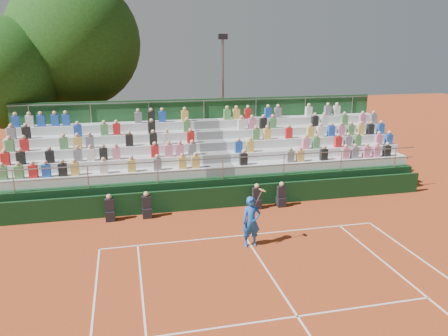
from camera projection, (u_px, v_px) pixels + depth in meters
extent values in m
plane|color=#A9411C|center=(244.00, 235.00, 17.15)|extent=(90.00, 90.00, 0.00)
cube|color=white|center=(244.00, 235.00, 17.15)|extent=(11.00, 0.06, 0.01)
cube|color=white|center=(270.00, 275.00, 14.14)|extent=(0.06, 6.40, 0.01)
cube|color=white|center=(297.00, 316.00, 12.00)|extent=(8.22, 0.06, 0.01)
cube|color=black|center=(225.00, 197.00, 20.02)|extent=(20.00, 0.15, 1.00)
cube|color=black|center=(110.00, 216.00, 18.56)|extent=(0.40, 0.40, 0.44)
cube|color=black|center=(110.00, 205.00, 18.43)|extent=(0.38, 0.25, 0.55)
sphere|color=tan|center=(109.00, 197.00, 18.32)|extent=(0.22, 0.22, 0.22)
cube|color=black|center=(147.00, 213.00, 18.89)|extent=(0.40, 0.40, 0.44)
cube|color=black|center=(147.00, 202.00, 18.76)|extent=(0.38, 0.25, 0.55)
sphere|color=tan|center=(146.00, 194.00, 18.66)|extent=(0.22, 0.22, 0.22)
cube|color=black|center=(256.00, 204.00, 19.96)|extent=(0.40, 0.40, 0.44)
cube|color=black|center=(257.00, 194.00, 19.83)|extent=(0.38, 0.25, 0.55)
sphere|color=tan|center=(257.00, 186.00, 19.73)|extent=(0.22, 0.22, 0.22)
cube|color=black|center=(281.00, 202.00, 20.22)|extent=(0.40, 0.40, 0.44)
cube|color=black|center=(281.00, 192.00, 20.09)|extent=(0.38, 0.25, 0.55)
sphere|color=tan|center=(282.00, 184.00, 19.99)|extent=(0.22, 0.22, 0.22)
cube|color=black|center=(212.00, 176.00, 22.90)|extent=(20.00, 5.20, 1.20)
cube|color=silver|center=(105.00, 177.00, 19.95)|extent=(9.30, 0.85, 0.42)
cube|color=silver|center=(321.00, 163.00, 22.27)|extent=(9.30, 0.85, 0.42)
cube|color=slate|center=(219.00, 170.00, 21.11)|extent=(1.40, 0.85, 0.42)
cube|color=silver|center=(105.00, 163.00, 20.63)|extent=(9.30, 0.85, 0.42)
cube|color=silver|center=(314.00, 151.00, 22.95)|extent=(9.30, 0.85, 0.42)
cube|color=slate|center=(215.00, 157.00, 21.79)|extent=(1.40, 0.85, 0.42)
cube|color=silver|center=(105.00, 151.00, 21.32)|extent=(9.30, 0.85, 0.42)
cube|color=silver|center=(308.00, 140.00, 23.64)|extent=(9.30, 0.85, 0.42)
cube|color=slate|center=(212.00, 145.00, 22.48)|extent=(1.40, 0.85, 0.42)
cube|color=silver|center=(104.00, 139.00, 22.00)|extent=(9.30, 0.85, 0.42)
cube|color=silver|center=(303.00, 130.00, 24.32)|extent=(9.30, 0.85, 0.42)
cube|color=slate|center=(208.00, 134.00, 23.16)|extent=(1.40, 0.85, 0.42)
cube|color=silver|center=(104.00, 128.00, 22.69)|extent=(9.30, 0.85, 0.42)
cube|color=silver|center=(297.00, 120.00, 25.01)|extent=(9.30, 0.85, 0.42)
cube|color=slate|center=(205.00, 124.00, 23.85)|extent=(1.40, 0.85, 0.42)
cube|color=#1C4822|center=(204.00, 138.00, 24.58)|extent=(20.00, 0.12, 4.40)
cylinder|color=gray|center=(223.00, 158.00, 20.08)|extent=(20.00, 0.05, 0.05)
cylinder|color=gray|center=(204.00, 101.00, 23.92)|extent=(20.00, 0.05, 0.05)
cube|color=#4C8C4C|center=(3.00, 173.00, 18.76)|extent=(0.36, 0.24, 0.56)
cube|color=#4C8C4C|center=(19.00, 172.00, 18.91)|extent=(0.36, 0.24, 0.56)
cube|color=red|center=(33.00, 171.00, 19.03)|extent=(0.36, 0.24, 0.56)
cube|color=#1E4CB2|center=(46.00, 171.00, 19.15)|extent=(0.36, 0.24, 0.56)
cube|color=black|center=(63.00, 170.00, 19.30)|extent=(0.36, 0.24, 0.56)
cube|color=gold|center=(75.00, 169.00, 19.41)|extent=(0.36, 0.24, 0.56)
cube|color=silver|center=(104.00, 167.00, 19.68)|extent=(0.36, 0.24, 0.56)
cube|color=gold|center=(132.00, 166.00, 19.94)|extent=(0.36, 0.24, 0.56)
cube|color=slate|center=(158.00, 164.00, 20.20)|extent=(0.36, 0.24, 0.56)
cube|color=gold|center=(182.00, 163.00, 20.45)|extent=(0.36, 0.24, 0.56)
cube|color=gold|center=(196.00, 162.00, 20.59)|extent=(0.36, 0.24, 0.56)
cube|color=red|center=(5.00, 159.00, 19.44)|extent=(0.36, 0.24, 0.56)
cube|color=black|center=(21.00, 158.00, 19.58)|extent=(0.36, 0.24, 0.56)
cube|color=black|center=(50.00, 157.00, 19.85)|extent=(0.36, 0.24, 0.56)
cube|color=slate|center=(78.00, 155.00, 20.11)|extent=(0.36, 0.24, 0.56)
cube|color=silver|center=(91.00, 155.00, 20.24)|extent=(0.36, 0.24, 0.56)
cube|color=black|center=(104.00, 154.00, 20.36)|extent=(0.36, 0.24, 0.56)
cube|color=pink|center=(116.00, 153.00, 20.49)|extent=(0.36, 0.24, 0.56)
cube|color=red|center=(155.00, 151.00, 20.88)|extent=(0.36, 0.24, 0.56)
cube|color=pink|center=(169.00, 151.00, 21.02)|extent=(0.36, 0.24, 0.56)
cube|color=pink|center=(180.00, 150.00, 21.14)|extent=(0.36, 0.24, 0.56)
cube|color=slate|center=(192.00, 149.00, 21.27)|extent=(0.36, 0.24, 0.56)
cube|color=#4C8C4C|center=(10.00, 146.00, 20.14)|extent=(0.36, 0.24, 0.56)
cube|color=red|center=(24.00, 145.00, 20.27)|extent=(0.36, 0.24, 0.56)
cube|color=#4C8C4C|center=(64.00, 143.00, 20.65)|extent=(0.36, 0.24, 0.56)
cube|color=gold|center=(78.00, 143.00, 20.79)|extent=(0.36, 0.24, 0.56)
cube|color=slate|center=(90.00, 142.00, 20.91)|extent=(0.36, 0.24, 0.56)
cube|color=black|center=(129.00, 140.00, 21.31)|extent=(0.36, 0.24, 0.56)
cube|color=black|center=(153.00, 139.00, 21.56)|extent=(0.36, 0.24, 0.56)
cube|color=silver|center=(167.00, 139.00, 21.71)|extent=(0.36, 0.24, 0.56)
cube|color=red|center=(191.00, 137.00, 21.96)|extent=(0.36, 0.24, 0.56)
cube|color=slate|center=(12.00, 133.00, 20.81)|extent=(0.36, 0.24, 0.56)
cube|color=black|center=(26.00, 133.00, 20.95)|extent=(0.36, 0.24, 0.56)
cube|color=#1E4CB2|center=(78.00, 131.00, 21.46)|extent=(0.36, 0.24, 0.56)
cube|color=#4C8C4C|center=(104.00, 130.00, 21.74)|extent=(0.36, 0.24, 0.56)
cube|color=red|center=(117.00, 129.00, 21.87)|extent=(0.36, 0.24, 0.56)
cube|color=black|center=(152.00, 128.00, 22.24)|extent=(0.36, 0.24, 0.56)
cube|color=#4C8C4C|center=(187.00, 126.00, 22.64)|extent=(0.36, 0.24, 0.56)
cube|color=#1E4CB2|center=(16.00, 122.00, 21.51)|extent=(0.36, 0.24, 0.56)
cube|color=silver|center=(30.00, 121.00, 21.65)|extent=(0.36, 0.24, 0.56)
cube|color=#1E4CB2|center=(41.00, 121.00, 21.76)|extent=(0.36, 0.24, 0.56)
cube|color=#1E4CB2|center=(55.00, 120.00, 21.90)|extent=(0.36, 0.24, 0.56)
cube|color=#1E4CB2|center=(66.00, 120.00, 22.02)|extent=(0.36, 0.24, 0.56)
cube|color=slate|center=(138.00, 117.00, 22.80)|extent=(0.36, 0.24, 0.56)
cube|color=black|center=(151.00, 117.00, 22.94)|extent=(0.36, 0.24, 0.56)
cube|color=#1E4CB2|center=(162.00, 117.00, 23.07)|extent=(0.36, 0.24, 0.56)
cube|color=gold|center=(185.00, 116.00, 23.33)|extent=(0.36, 0.24, 0.56)
cube|color=black|center=(244.00, 159.00, 21.10)|extent=(0.36, 0.24, 0.56)
cube|color=slate|center=(290.00, 157.00, 21.62)|extent=(0.36, 0.24, 0.56)
cube|color=gold|center=(300.00, 156.00, 21.73)|extent=(0.36, 0.24, 0.56)
cube|color=black|center=(324.00, 155.00, 22.01)|extent=(0.36, 0.24, 0.56)
cube|color=pink|center=(345.00, 153.00, 22.26)|extent=(0.36, 0.24, 0.56)
cube|color=slate|center=(355.00, 153.00, 22.38)|extent=(0.36, 0.24, 0.56)
cube|color=pink|center=(366.00, 152.00, 22.52)|extent=(0.36, 0.24, 0.56)
cube|color=pink|center=(376.00, 151.00, 22.65)|extent=(0.36, 0.24, 0.56)
cube|color=black|center=(387.00, 151.00, 22.78)|extent=(0.36, 0.24, 0.56)
cube|color=#1E4CB2|center=(238.00, 147.00, 21.77)|extent=(0.36, 0.24, 0.56)
cube|color=gold|center=(250.00, 146.00, 21.90)|extent=(0.36, 0.24, 0.56)
cube|color=pink|center=(306.00, 144.00, 22.55)|extent=(0.36, 0.24, 0.56)
cube|color=#4C8C4C|center=(316.00, 143.00, 22.68)|extent=(0.36, 0.24, 0.56)
cube|color=red|center=(338.00, 142.00, 22.95)|extent=(0.36, 0.24, 0.56)
cube|color=slate|center=(348.00, 141.00, 23.07)|extent=(0.36, 0.24, 0.56)
cube|color=#4C8C4C|center=(357.00, 141.00, 23.19)|extent=(0.36, 0.24, 0.56)
cube|color=pink|center=(378.00, 140.00, 23.46)|extent=(0.36, 0.24, 0.56)
cube|color=#1E4CB2|center=(389.00, 139.00, 23.60)|extent=(0.36, 0.24, 0.56)
cube|color=#4C8C4C|center=(256.00, 134.00, 22.71)|extent=(0.36, 0.24, 0.56)
cube|color=gold|center=(267.00, 134.00, 22.84)|extent=(0.36, 0.24, 0.56)
cube|color=red|center=(289.00, 133.00, 23.10)|extent=(0.36, 0.24, 0.56)
cube|color=gold|center=(310.00, 132.00, 23.37)|extent=(0.36, 0.24, 0.56)
cube|color=silver|center=(320.00, 132.00, 23.49)|extent=(0.36, 0.24, 0.56)
cube|color=#1E4CB2|center=(331.00, 131.00, 23.63)|extent=(0.36, 0.24, 0.56)
cube|color=pink|center=(341.00, 131.00, 23.76)|extent=(0.36, 0.24, 0.56)
cube|color=#4C8C4C|center=(350.00, 130.00, 23.88)|extent=(0.36, 0.24, 0.56)
cube|color=gold|center=(360.00, 130.00, 24.01)|extent=(0.36, 0.24, 0.56)
cube|color=black|center=(370.00, 129.00, 24.14)|extent=(0.36, 0.24, 0.56)
cube|color=#1E4CB2|center=(381.00, 129.00, 24.28)|extent=(0.36, 0.24, 0.56)
cube|color=silver|center=(241.00, 124.00, 23.27)|extent=(0.36, 0.24, 0.56)
cube|color=pink|center=(252.00, 124.00, 23.40)|extent=(0.36, 0.24, 0.56)
cube|color=black|center=(263.00, 123.00, 23.54)|extent=(0.36, 0.24, 0.56)
cube|color=#4C8C4C|center=(273.00, 123.00, 23.65)|extent=(0.36, 0.24, 0.56)
cube|color=black|center=(315.00, 121.00, 24.19)|extent=(0.36, 0.24, 0.56)
cube|color=silver|center=(324.00, 121.00, 24.31)|extent=(0.36, 0.24, 0.56)
cube|color=#4C8C4C|center=(344.00, 120.00, 24.58)|extent=(0.36, 0.24, 0.56)
cube|color=pink|center=(362.00, 119.00, 24.82)|extent=(0.36, 0.24, 0.56)
cube|color=slate|center=(373.00, 119.00, 24.97)|extent=(0.36, 0.24, 0.56)
cube|color=#4C8C4C|center=(227.00, 114.00, 23.83)|extent=(0.36, 0.24, 0.56)
cube|color=gold|center=(236.00, 114.00, 23.94)|extent=(0.36, 0.24, 0.56)
cube|color=red|center=(248.00, 114.00, 24.09)|extent=(0.36, 0.24, 0.56)
cube|color=#1E4CB2|center=(268.00, 113.00, 24.34)|extent=(0.36, 0.24, 0.56)
cube|color=slate|center=(278.00, 113.00, 24.47)|extent=(0.36, 0.24, 0.56)
cube|color=silver|center=(309.00, 112.00, 24.87)|extent=(0.36, 0.24, 0.56)
cube|color=slate|center=(328.00, 111.00, 25.12)|extent=(0.36, 0.24, 0.56)
cube|color=silver|center=(337.00, 111.00, 25.25)|extent=(0.36, 0.24, 0.56)
imported|color=#1854B5|center=(251.00, 222.00, 16.01)|extent=(0.71, 0.48, 1.91)
cylinder|color=gray|center=(258.00, 198.00, 15.83)|extent=(0.26, 0.03, 0.51)
cylinder|color=#E5D866|center=(262.00, 190.00, 15.78)|extent=(0.26, 0.28, 0.14)
cylinder|color=#382314|center=(13.00, 146.00, 24.90)|extent=(0.50, 0.50, 3.32)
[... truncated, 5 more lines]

